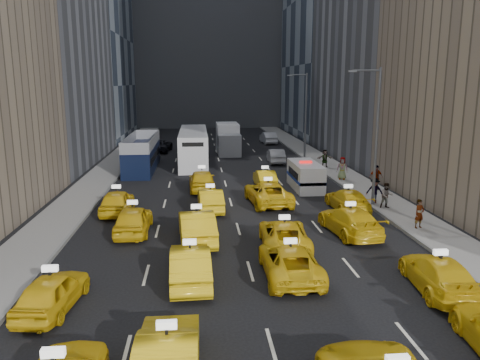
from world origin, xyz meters
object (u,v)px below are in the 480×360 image
at_px(double_decker, 142,153).
at_px(pedestrian_0, 419,214).
at_px(nypd_van, 305,176).
at_px(city_bus, 194,147).
at_px(box_truck, 228,139).
at_px(taxi_1, 168,359).

distance_m(double_decker, pedestrian_0, 26.66).
bearing_deg(nypd_van, double_decker, 145.62).
bearing_deg(city_bus, double_decker, -140.34).
distance_m(box_truck, pedestrian_0, 31.13).
bearing_deg(box_truck, taxi_1, -98.03).
distance_m(taxi_1, double_decker, 32.92).
bearing_deg(nypd_van, box_truck, 104.58).
height_order(city_bus, pedestrian_0, city_bus).
distance_m(taxi_1, nypd_van, 24.93).
relative_size(box_truck, pedestrian_0, 4.53).
bearing_deg(taxi_1, pedestrian_0, -136.14).
distance_m(nypd_van, city_bus, 15.20).
bearing_deg(taxi_1, city_bus, -90.45).
relative_size(nypd_van, pedestrian_0, 3.11).
height_order(double_decker, pedestrian_0, double_decker).
bearing_deg(city_bus, box_truck, 66.55).
height_order(nypd_van, city_bus, city_bus).
relative_size(double_decker, pedestrian_0, 6.67).
xyz_separation_m(double_decker, city_bus, (4.79, 3.05, 0.10)).
xyz_separation_m(city_bus, box_truck, (3.93, 6.62, -0.01)).
height_order(taxi_1, box_truck, box_truck).
height_order(nypd_van, double_decker, double_decker).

